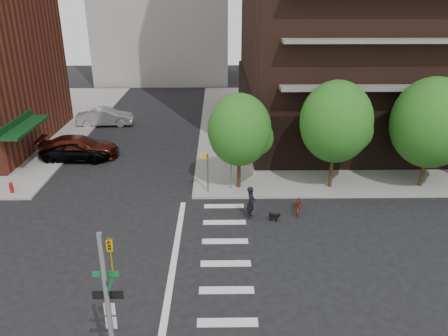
{
  "coord_description": "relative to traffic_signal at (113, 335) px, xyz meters",
  "views": [
    {
      "loc": [
        2.67,
        -17.57,
        12.09
      ],
      "look_at": [
        3.0,
        6.0,
        2.5
      ],
      "focal_mm": 35.0,
      "sensor_mm": 36.0,
      "label": 1
    }
  ],
  "objects": [
    {
      "name": "traffic_signal",
      "position": [
        0.0,
        0.0,
        0.0
      ],
      "size": [
        0.9,
        0.75,
        6.0
      ],
      "color": "slate",
      "rests_on": "sidewalk_s"
    },
    {
      "name": "tree_a",
      "position": [
        4.47,
        15.99,
        1.35
      ],
      "size": [
        4.0,
        4.0,
        5.9
      ],
      "color": "#301E11",
      "rests_on": "sidewalk_ne"
    },
    {
      "name": "scooter",
      "position": [
        7.83,
        12.74,
        -2.23
      ],
      "size": [
        0.98,
        1.88,
        0.94
      ],
      "primitive_type": "imported",
      "rotation": [
        0.0,
        0.0,
        -0.21
      ],
      "color": "#951E09",
      "rests_on": "ground"
    },
    {
      "name": "dog",
      "position": [
        6.29,
        11.6,
        -2.37
      ],
      "size": [
        0.62,
        0.39,
        0.53
      ],
      "rotation": [
        0.0,
        0.0,
        -0.42
      ],
      "color": "black",
      "rests_on": "ground"
    },
    {
      "name": "tree_c",
      "position": [
        16.47,
        15.99,
        1.75
      ],
      "size": [
        5.0,
        5.0,
        6.8
      ],
      "color": "#301E11",
      "rests_on": "sidewalk_ne"
    },
    {
      "name": "pedestrian_signal",
      "position": [
        2.79,
        15.42,
        -0.84
      ],
      "size": [
        2.18,
        0.67,
        2.6
      ],
      "color": "slate",
      "rests_on": "sidewalk_ne"
    },
    {
      "name": "tree_b",
      "position": [
        10.47,
        15.99,
        1.85
      ],
      "size": [
        4.5,
        4.5,
        6.65
      ],
      "color": "#301E11",
      "rests_on": "sidewalk_ne"
    },
    {
      "name": "parked_car_black",
      "position": [
        -7.61,
        21.51,
        -1.97
      ],
      "size": [
        2.45,
        5.25,
        1.45
      ],
      "primitive_type": "imported",
      "rotation": [
        0.0,
        0.0,
        1.56
      ],
      "color": "black",
      "rests_on": "ground"
    },
    {
      "name": "parked_car_maroon",
      "position": [
        -7.63,
        21.96,
        -1.83
      ],
      "size": [
        2.81,
        6.12,
        1.73
      ],
      "primitive_type": "imported",
      "rotation": [
        0.0,
        0.0,
        1.64
      ],
      "color": "#40140B",
      "rests_on": "ground"
    },
    {
      "name": "sidewalk_ne",
      "position": [
        20.97,
        30.99,
        -2.62
      ],
      "size": [
        39.0,
        33.0,
        0.15
      ],
      "primitive_type": "cube",
      "color": "gray",
      "rests_on": "ground"
    },
    {
      "name": "dog_walker",
      "position": [
        4.98,
        12.06,
        -1.73
      ],
      "size": [
        0.78,
        0.58,
        1.93
      ],
      "primitive_type": "imported",
      "rotation": [
        0.0,
        0.0,
        1.39
      ],
      "color": "black",
      "rests_on": "ground"
    },
    {
      "name": "parked_car_silver",
      "position": [
        -7.73,
        30.75,
        -1.84
      ],
      "size": [
        2.22,
        5.36,
        1.73
      ],
      "primitive_type": "imported",
      "rotation": [
        0.0,
        0.0,
        1.65
      ],
      "color": "#B3B4BA",
      "rests_on": "ground"
    },
    {
      "name": "fire_hydrant",
      "position": [
        -10.03,
        15.29,
        -2.15
      ],
      "size": [
        0.24,
        0.24,
        0.73
      ],
      "color": "#A50C0C",
      "rests_on": "sidewalk_nw"
    },
    {
      "name": "ground",
      "position": [
        0.47,
        7.49,
        -2.7
      ],
      "size": [
        120.0,
        120.0,
        0.0
      ],
      "primitive_type": "plane",
      "color": "black",
      "rests_on": "ground"
    },
    {
      "name": "crosswalk",
      "position": [
        2.68,
        7.49,
        -2.69
      ],
      "size": [
        3.85,
        13.0,
        0.01
      ],
      "color": "silver",
      "rests_on": "ground"
    }
  ]
}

